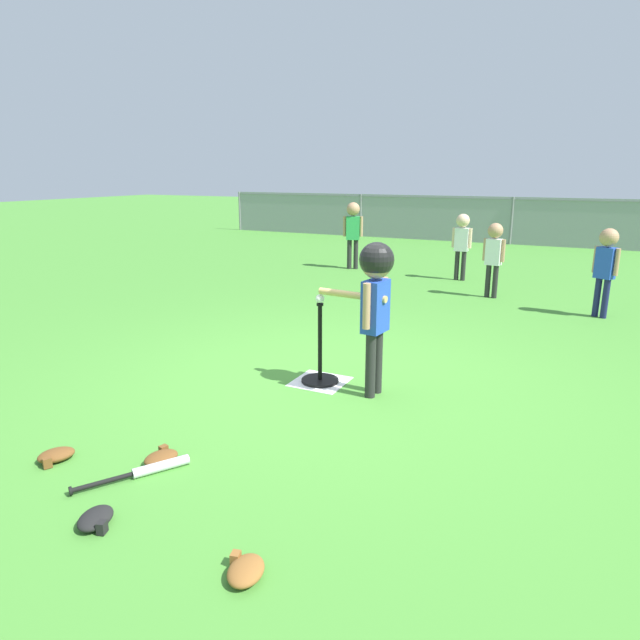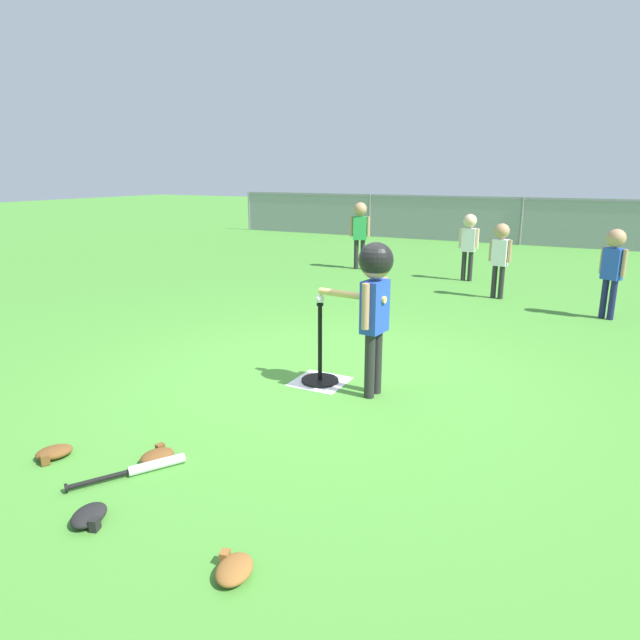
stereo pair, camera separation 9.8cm
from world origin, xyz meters
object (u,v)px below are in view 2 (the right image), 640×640
batting_tee (320,370)px  spare_bat_silver (145,468)px  glove_tossed_aside (234,569)px  glove_outfield_drop (54,452)px  fielder_deep_right (613,262)px  batter_child (374,288)px  fielder_near_left (469,238)px  fielder_deep_center (500,251)px  glove_by_plate (157,456)px  baseball_on_tee (320,299)px  fielder_deep_left (360,226)px  glove_near_bats (89,516)px

batting_tee → spare_bat_silver: batting_tee is taller
spare_bat_silver → glove_tossed_aside: (1.00, -0.48, 0.01)m
glove_outfield_drop → fielder_deep_right: bearing=61.3°
batter_child → glove_outfield_drop: bearing=-126.2°
glove_outfield_drop → fielder_near_left: bearing=83.0°
fielder_deep_center → glove_by_plate: size_ratio=4.16×
baseball_on_tee → fielder_deep_right: 4.11m
glove_outfield_drop → batting_tee: bearing=65.7°
batting_tee → glove_tossed_aside: batting_tee is taller
baseball_on_tee → spare_bat_silver: size_ratio=0.12×
baseball_on_tee → glove_by_plate: bearing=-99.1°
batter_child → fielder_deep_right: batter_child is taller
fielder_deep_left → glove_near_bats: fielder_deep_left is taller
baseball_on_tee → glove_outfield_drop: size_ratio=0.28×
fielder_deep_left → fielder_deep_center: 3.07m
baseball_on_tee → glove_outfield_drop: (-0.88, -1.94, -0.70)m
batter_child → baseball_on_tee: bearing=173.6°
fielder_deep_center → glove_outfield_drop: (-1.59, -6.02, -0.65)m
batting_tee → fielder_deep_right: size_ratio=0.63×
spare_bat_silver → baseball_on_tee: bearing=82.5°
fielder_deep_center → glove_near_bats: 6.47m
fielder_deep_left → spare_bat_silver: fielder_deep_left is taller
baseball_on_tee → fielder_deep_left: size_ratio=0.06×
batting_tee → fielder_near_left: 5.24m
baseball_on_tee → fielder_deep_center: size_ratio=0.07×
batting_tee → fielder_deep_right: (2.12, 3.52, 0.59)m
fielder_near_left → glove_by_plate: size_ratio=4.28×
fielder_deep_left → glove_by_plate: size_ratio=4.77×
glove_tossed_aside → glove_outfield_drop: bearing=168.1°
batter_child → fielder_deep_right: (1.61, 3.58, -0.18)m
baseball_on_tee → glove_tossed_aside: 2.51m
baseball_on_tee → batter_child: batter_child is taller
fielder_deep_left → glove_tossed_aside: (2.80, -7.74, -0.74)m
fielder_deep_right → batter_child: bearing=-114.3°
batter_child → fielder_deep_center: batter_child is taller
fielder_deep_left → glove_near_bats: (1.90, -7.76, -0.74)m
fielder_deep_left → fielder_near_left: (2.04, -0.24, -0.08)m
fielder_deep_center → glove_by_plate: (-0.98, -5.75, -0.65)m
fielder_near_left → glove_by_plate: 6.92m
fielder_near_left → fielder_deep_right: bearing=-38.6°
fielder_near_left → fielder_deep_center: 1.33m
fielder_near_left → glove_outfield_drop: (-0.88, -7.15, -0.66)m
fielder_deep_center → glove_by_plate: fielder_deep_center is taller
baseball_on_tee → glove_near_bats: baseball_on_tee is taller
fielder_deep_right → glove_outfield_drop: fielder_deep_right is taller
glove_by_plate → fielder_deep_left: bearing=103.9°
batter_child → glove_near_bats: size_ratio=4.77×
fielder_near_left → glove_near_bats: bearing=-91.1°
glove_near_bats → batter_child: bearing=74.3°
baseball_on_tee → glove_outfield_drop: 2.24m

